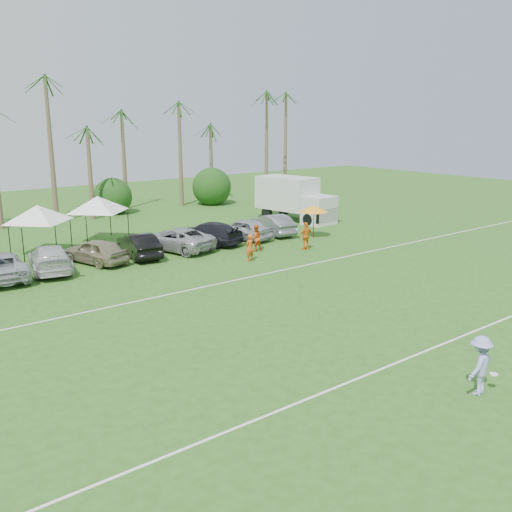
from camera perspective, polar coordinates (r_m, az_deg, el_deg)
ground at (r=19.79m, az=17.57°, el=-12.44°), size 120.00×120.00×0.00m
field_lines at (r=24.71m, az=2.13°, el=-6.37°), size 80.00×12.10×0.01m
palm_tree_5 at (r=50.00m, az=-21.08°, el=12.76°), size 2.40×2.40×9.90m
palm_tree_6 at (r=51.34m, az=-16.79°, el=14.06°), size 2.40×2.40×10.90m
palm_tree_7 at (r=52.97m, az=-12.69°, el=15.20°), size 2.40×2.40×11.90m
palm_tree_8 at (r=55.31m, az=-7.76°, el=12.65°), size 2.40×2.40×8.90m
palm_tree_9 at (r=57.99m, az=-3.40°, el=13.67°), size 2.40×2.40×9.90m
palm_tree_10 at (r=60.97m, az=0.58°, el=14.51°), size 2.40×2.40×10.90m
palm_tree_11 at (r=63.56m, az=3.51°, el=15.23°), size 2.40×2.40×11.90m
bush_tree_2 at (r=53.46m, az=-14.63°, el=6.18°), size 4.00×4.00×4.00m
bush_tree_3 at (r=58.11m, az=-5.51°, el=7.15°), size 4.00×4.00×4.00m
sideline_player_a at (r=34.23m, az=-0.64°, el=0.83°), size 0.66×0.49×1.65m
sideline_player_b at (r=36.78m, az=-0.04°, el=1.82°), size 0.93×0.78×1.73m
sideline_player_c at (r=37.33m, az=5.03°, el=2.01°), size 1.11×0.57×1.81m
box_truck at (r=47.75m, az=3.90°, el=5.85°), size 3.54×7.20×3.56m
canopy_tent_left at (r=38.05m, az=-21.05°, el=4.76°), size 4.51×4.51×3.66m
canopy_tent_right at (r=40.71m, az=-15.60°, el=5.78°), size 4.57×4.57×3.70m
market_umbrella at (r=40.86m, az=5.81°, el=4.75°), size 2.12×2.12×2.36m
frisbee_player at (r=19.44m, az=21.47°, el=-10.14°), size 1.34×0.89×1.93m
parked_car_3 at (r=34.05m, az=-19.90°, el=-0.22°), size 3.17×5.48×1.49m
parked_car_4 at (r=35.03m, az=-15.72°, el=0.48°), size 2.97×4.70×1.49m
parked_car_5 at (r=36.01m, az=-11.64°, el=1.07°), size 2.20×4.70×1.49m
parked_car_6 at (r=37.38m, az=-7.99°, el=1.69°), size 3.88×5.85×1.49m
parked_car_7 at (r=39.09m, az=-4.80°, el=2.31°), size 3.43×5.52×1.49m
parked_car_8 at (r=40.33m, az=-1.26°, el=2.72°), size 2.71×4.66×1.49m
parked_car_9 at (r=42.07m, az=1.64°, el=3.19°), size 2.22×4.71×1.49m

